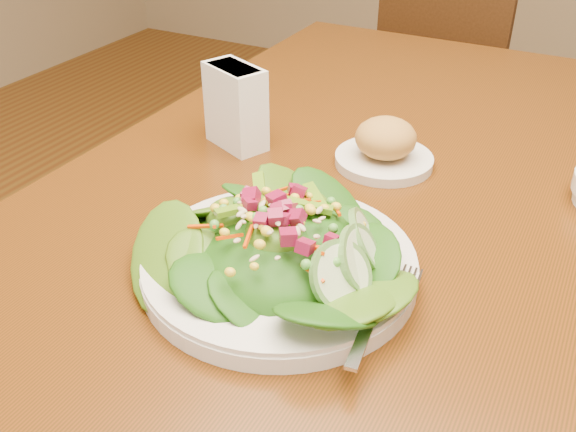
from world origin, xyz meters
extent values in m
cube|color=#58260A|center=(0.00, 0.00, 0.73)|extent=(0.90, 1.40, 0.04)
cylinder|color=#3B200D|center=(-0.39, 0.64, 0.35)|extent=(0.07, 0.07, 0.71)
cube|color=#3B200D|center=(-0.20, 1.19, 0.40)|extent=(0.41, 0.41, 0.04)
cylinder|color=#3B200D|center=(-0.03, 1.34, 0.19)|extent=(0.04, 0.04, 0.38)
cylinder|color=#3B200D|center=(-0.36, 1.36, 0.19)|extent=(0.04, 0.04, 0.38)
cylinder|color=#3B200D|center=(-0.05, 1.01, 0.19)|extent=(0.04, 0.04, 0.38)
cylinder|color=#3B200D|center=(-0.38, 1.03, 0.19)|extent=(0.04, 0.04, 0.38)
cube|color=#3B200D|center=(-0.22, 1.00, 0.63)|extent=(0.37, 0.05, 0.42)
cylinder|color=silver|center=(-0.05, -0.23, 0.76)|extent=(0.31, 0.31, 0.02)
ellipsoid|color=#0D3909|center=(-0.05, -0.23, 0.79)|extent=(0.21, 0.21, 0.05)
cube|color=silver|center=(0.08, -0.26, 0.77)|extent=(0.05, 0.18, 0.01)
cylinder|color=silver|center=(-0.04, 0.07, 0.76)|extent=(0.14, 0.14, 0.01)
ellipsoid|color=#AC7330|center=(-0.04, 0.07, 0.79)|extent=(0.09, 0.09, 0.06)
cube|color=white|center=(-0.26, 0.03, 0.81)|extent=(0.11, 0.09, 0.13)
cube|color=white|center=(-0.26, 0.03, 0.82)|extent=(0.09, 0.07, 0.11)
camera|label=1|loc=(0.23, -0.73, 1.19)|focal=40.00mm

